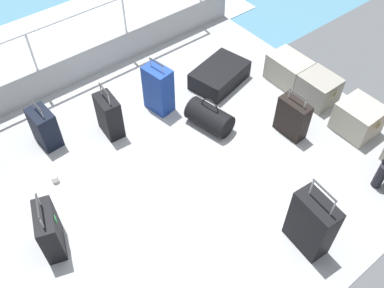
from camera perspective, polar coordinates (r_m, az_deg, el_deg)
The scene contains 16 objects.
ground_plane at distance 5.11m, azimuth -1.64°, elevation -3.20°, with size 4.40×5.20×0.06m, color #939699.
gunwale_port at distance 6.32m, azimuth -13.92°, elevation 10.54°, with size 0.06×5.20×0.45m, color #939699.
railing_port at distance 6.01m, azimuth -14.91°, elevation 14.70°, with size 0.04×4.20×1.02m.
sea_wake at distance 7.75m, azimuth -18.33°, elevation 12.06°, with size 12.00×12.00×0.01m.
cargo_crate_0 at distance 6.22m, azimuth 12.83°, elevation 9.70°, with size 0.60×0.40×0.39m.
cargo_crate_1 at distance 6.01m, azimuth 16.60°, elevation 7.15°, with size 0.52×0.42×0.38m.
cargo_crate_2 at distance 5.73m, azimuth 21.45°, elevation 3.24°, with size 0.54×0.46×0.41m.
suitcase_0 at distance 5.41m, azimuth 13.34°, elevation 3.46°, with size 0.41×0.20×0.65m.
suitcase_1 at distance 5.46m, azimuth -19.22°, elevation 2.09°, with size 0.37×0.25×0.63m.
suitcase_2 at distance 5.36m, azimuth -11.08°, elevation 3.76°, with size 0.38×0.24×0.72m.
suitcase_4 at distance 4.50m, azimuth -18.62°, elevation -10.97°, with size 0.48×0.32×0.72m.
suitcase_5 at distance 4.38m, azimuth 15.76°, elevation -10.29°, with size 0.47×0.27×0.93m.
suitcase_6 at distance 6.09m, azimuth 3.73°, elevation 9.22°, with size 0.70×0.90×0.26m.
suitcase_7 at distance 5.57m, azimuth -4.55°, elevation 7.37°, with size 0.40×0.29×0.78m.
duffel_bag at distance 5.42m, azimuth 2.36°, elevation 3.64°, with size 0.64×0.43×0.46m.
paper_cup at distance 5.16m, azimuth -17.97°, elevation -4.43°, with size 0.08×0.08×0.10m, color white.
Camera 1 is at (2.57, -1.85, 3.98)m, focal length 39.66 mm.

